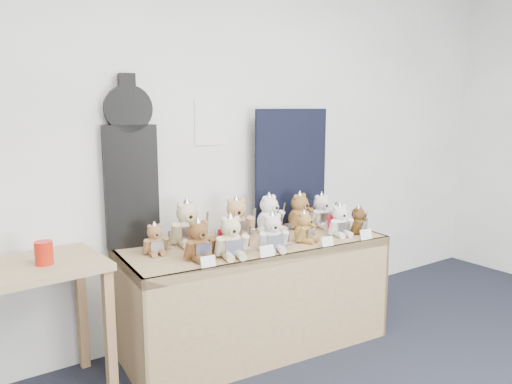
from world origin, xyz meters
TOP-DOWN VIEW (x-y plane):
  - room_shell at (0.10, 2.49)m, footprint 6.00×6.00m
  - display_table at (0.19, 2.03)m, footprint 1.76×0.85m
  - side_table at (-1.23, 2.21)m, footprint 0.95×0.57m
  - guitar_case at (-0.48, 2.44)m, footprint 0.33×0.16m
  - navy_board at (0.72, 2.37)m, footprint 0.63×0.03m
  - red_cup at (-1.06, 2.17)m, footprint 0.09×0.09m
  - teddy_front_far_left at (-0.28, 1.96)m, footprint 0.21×0.17m
  - teddy_front_left at (-0.11, 1.89)m, footprint 0.23×0.21m
  - teddy_front_centre at (0.17, 1.86)m, footprint 0.21×0.20m
  - teddy_front_right at (0.46, 1.90)m, footprint 0.19×0.18m
  - teddy_front_far_right at (0.75, 1.89)m, footprint 0.20×0.18m
  - teddy_front_end at (0.89, 1.85)m, footprint 0.18×0.17m
  - teddy_back_left at (-0.19, 2.28)m, footprint 0.26×0.23m
  - teddy_back_centre_left at (0.15, 2.23)m, footprint 0.25×0.23m
  - teddy_back_centre_right at (0.42, 2.24)m, footprint 0.25×0.22m
  - teddy_back_right at (0.66, 2.19)m, footprint 0.24×0.21m
  - teddy_back_end at (0.82, 2.15)m, footprint 0.22×0.18m
  - teddy_back_far_left at (-0.44, 2.20)m, footprint 0.17×0.15m
  - entry_card_a at (-0.31, 1.81)m, footprint 0.09×0.03m
  - entry_card_b at (0.06, 1.77)m, footprint 0.09×0.03m
  - entry_card_c at (0.50, 1.74)m, footprint 0.09×0.03m
  - entry_card_d at (0.82, 1.71)m, footprint 0.10×0.03m

SIDE VIEW (x-z plane):
  - display_table at x=0.19m, z-range 0.20..0.91m
  - side_table at x=-1.23m, z-range 0.26..1.03m
  - entry_card_a at x=-0.31m, z-range 0.71..0.77m
  - entry_card_c at x=0.50m, z-range 0.71..0.77m
  - entry_card_b at x=0.06m, z-range 0.71..0.78m
  - entry_card_d at x=0.82m, z-range 0.71..0.78m
  - teddy_back_far_left at x=-0.44m, z-range 0.69..0.90m
  - teddy_front_end at x=0.89m, z-range 0.69..0.90m
  - teddy_front_right at x=0.46m, z-range 0.69..0.91m
  - teddy_front_far_right at x=0.75m, z-range 0.68..0.93m
  - teddy_front_centre at x=0.17m, z-range 0.68..0.94m
  - teddy_front_far_left at x=-0.28m, z-range 0.68..0.94m
  - teddy_back_end at x=0.82m, z-range 0.68..0.95m
  - teddy_front_left at x=-0.11m, z-range 0.68..0.96m
  - teddy_back_right at x=0.66m, z-range 0.68..0.97m
  - teddy_back_centre_right at x=0.42m, z-range 0.68..0.98m
  - red_cup at x=-1.06m, z-range 0.77..0.89m
  - teddy_back_centre_left at x=0.15m, z-range 0.68..0.99m
  - teddy_back_left at x=-0.19m, z-range 0.68..0.99m
  - navy_board at x=0.72m, z-range 0.71..1.55m
  - guitar_case at x=-0.48m, z-range 0.70..1.75m
  - room_shell at x=0.10m, z-range -1.54..4.46m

